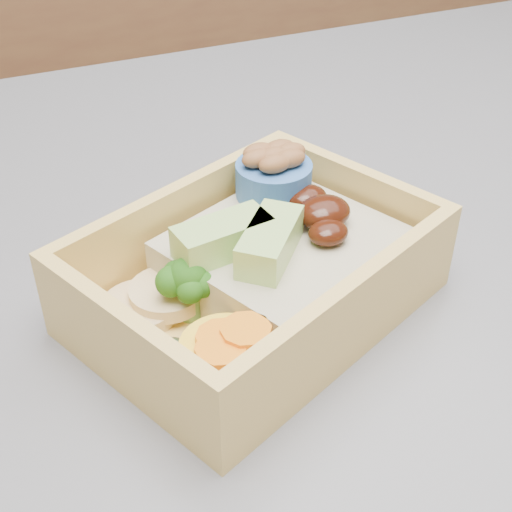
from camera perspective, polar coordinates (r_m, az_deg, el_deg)
name	(u,v)px	position (r m, az deg, el deg)	size (l,w,h in m)	color
bento_box	(261,267)	(0.40, 0.37, -0.93)	(0.23, 0.20, 0.07)	#E2B85D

